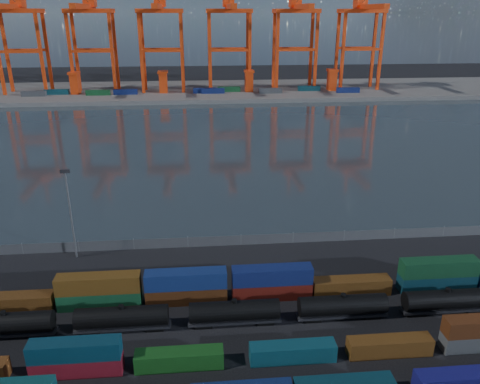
{
  "coord_description": "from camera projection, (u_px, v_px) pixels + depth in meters",
  "views": [
    {
      "loc": [
        -7.27,
        -50.96,
        41.23
      ],
      "look_at": [
        0.0,
        30.0,
        10.0
      ],
      "focal_mm": 35.0,
      "sensor_mm": 36.0,
      "label": 1
    }
  ],
  "objects": [
    {
      "name": "waterfront_fence",
      "position": [
        241.0,
        240.0,
        88.45
      ],
      "size": [
        160.12,
        0.12,
        2.2
      ],
      "color": "#595B5E",
      "rests_on": "ground"
    },
    {
      "name": "far_quay",
      "position": [
        211.0,
        91.0,
        257.66
      ],
      "size": [
        700.0,
        70.0,
        2.0
      ],
      "primitive_type": "cube",
      "color": "#514F4C",
      "rests_on": "ground"
    },
    {
      "name": "straddle_carriers",
      "position": [
        206.0,
        81.0,
        245.71
      ],
      "size": [
        140.0,
        7.0,
        11.1
      ],
      "color": "#F23E11",
      "rests_on": "far_quay"
    },
    {
      "name": "gantry_cranes",
      "position": [
        195.0,
        21.0,
        237.87
      ],
      "size": [
        198.41,
        44.94,
        60.86
      ],
      "color": "#F23E11",
      "rests_on": "ground"
    },
    {
      "name": "container_row_north",
      "position": [
        266.0,
        286.0,
        71.63
      ],
      "size": [
        142.16,
        2.49,
        5.3
      ],
      "color": "#111158",
      "rests_on": "ground"
    },
    {
      "name": "quay_containers",
      "position": [
        190.0,
        91.0,
        242.4
      ],
      "size": [
        172.58,
        10.99,
        2.6
      ],
      "color": "navy",
      "rests_on": "far_quay"
    },
    {
      "name": "harbor_water",
      "position": [
        220.0,
        141.0,
        160.4
      ],
      "size": [
        700.0,
        700.0,
        0.0
      ],
      "primitive_type": "plane",
      "color": "#283339",
      "rests_on": "ground"
    },
    {
      "name": "ground",
      "position": [
        260.0,
        341.0,
        62.77
      ],
      "size": [
        700.0,
        700.0,
        0.0
      ],
      "primitive_type": "plane",
      "color": "black",
      "rests_on": "ground"
    },
    {
      "name": "container_row_mid",
      "position": [
        203.0,
        355.0,
        57.9
      ],
      "size": [
        114.9,
        2.22,
        4.73
      ],
      "color": "#404445",
      "rests_on": "ground"
    },
    {
      "name": "tanker_string",
      "position": [
        234.0,
        312.0,
        65.52
      ],
      "size": [
        137.09,
        2.81,
        4.03
      ],
      "color": "black",
      "rests_on": "ground"
    },
    {
      "name": "yard_light_mast",
      "position": [
        70.0,
        210.0,
        81.11
      ],
      "size": [
        1.6,
        0.4,
        16.6
      ],
      "color": "slate",
      "rests_on": "ground"
    }
  ]
}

